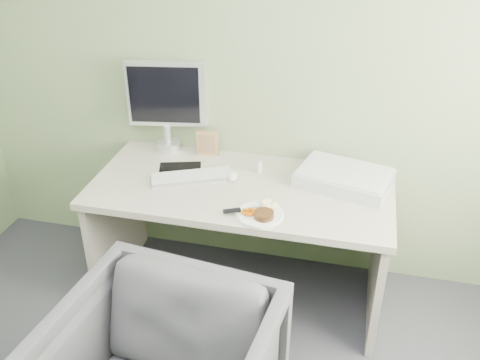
% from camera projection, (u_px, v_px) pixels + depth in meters
% --- Properties ---
extents(wall_back, '(3.50, 0.00, 3.50)m').
position_uv_depth(wall_back, '(257.00, 51.00, 2.85)').
color(wall_back, gray).
rests_on(wall_back, floor).
extents(desk, '(1.60, 0.75, 0.73)m').
position_uv_depth(desk, '(241.00, 214.00, 2.94)').
color(desk, beige).
rests_on(desk, floor).
extents(plate, '(0.23, 0.23, 0.01)m').
position_uv_depth(plate, '(260.00, 215.00, 2.59)').
color(plate, white).
rests_on(plate, desk).
extents(steak, '(0.11, 0.11, 0.03)m').
position_uv_depth(steak, '(264.00, 215.00, 2.55)').
color(steak, black).
rests_on(steak, plate).
extents(potato_pile, '(0.10, 0.07, 0.05)m').
position_uv_depth(potato_pile, '(267.00, 204.00, 2.62)').
color(potato_pile, tan).
rests_on(potato_pile, plate).
extents(carrot_heap, '(0.07, 0.07, 0.04)m').
position_uv_depth(carrot_heap, '(249.00, 211.00, 2.58)').
color(carrot_heap, orange).
rests_on(carrot_heap, plate).
extents(steak_knife, '(0.21, 0.11, 0.02)m').
position_uv_depth(steak_knife, '(239.00, 210.00, 2.59)').
color(steak_knife, silver).
rests_on(steak_knife, plate).
extents(mousepad, '(0.28, 0.26, 0.00)m').
position_uv_depth(mousepad, '(180.00, 171.00, 2.98)').
color(mousepad, black).
rests_on(mousepad, desk).
extents(keyboard, '(0.45, 0.30, 0.02)m').
position_uv_depth(keyboard, '(192.00, 177.00, 2.89)').
color(keyboard, white).
rests_on(keyboard, desk).
extents(computer_mouse, '(0.08, 0.11, 0.04)m').
position_uv_depth(computer_mouse, '(232.00, 176.00, 2.89)').
color(computer_mouse, white).
rests_on(computer_mouse, desk).
extents(photo_frame, '(0.13, 0.04, 0.16)m').
position_uv_depth(photo_frame, '(208.00, 143.00, 3.11)').
color(photo_frame, olive).
rests_on(photo_frame, desk).
extents(eyedrop_bottle, '(0.03, 0.03, 0.08)m').
position_uv_depth(eyedrop_bottle, '(260.00, 166.00, 2.96)').
color(eyedrop_bottle, white).
rests_on(eyedrop_bottle, desk).
extents(scanner, '(0.54, 0.43, 0.07)m').
position_uv_depth(scanner, '(344.00, 178.00, 2.84)').
color(scanner, '#AEB1B6').
rests_on(scanner, desk).
extents(monitor, '(0.45, 0.15, 0.54)m').
position_uv_depth(monitor, '(166.00, 102.00, 3.06)').
color(monitor, silver).
rests_on(monitor, desk).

